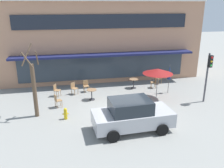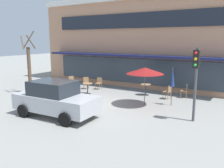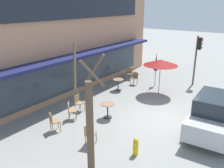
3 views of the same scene
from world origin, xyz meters
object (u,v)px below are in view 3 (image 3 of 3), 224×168
object	(u,v)px
cafe_chair_0	(129,73)
cafe_chair_2	(71,110)
cafe_table_near_wall	(108,108)
parked_sedan	(216,114)
fire_hydrant	(136,146)
cafe_chair_3	(79,102)
patio_umbrella_green_folded	(161,62)
street_tree	(90,123)
cafe_chair_1	(53,121)
patio_umbrella_cream_folded	(156,63)
cafe_chair_5	(135,77)
cafe_chair_4	(90,133)
cafe_table_streetside	(118,83)
traffic_light_pole	(198,53)

from	to	relation	value
cafe_chair_0	cafe_chair_2	bearing A→B (deg)	-171.57
cafe_table_near_wall	cafe_chair_2	world-z (taller)	cafe_chair_2
parked_sedan	fire_hydrant	world-z (taller)	parked_sedan
cafe_chair_3	parked_sedan	world-z (taller)	parked_sedan
patio_umbrella_green_folded	street_tree	world-z (taller)	street_tree
patio_umbrella_green_folded	cafe_chair_1	distance (m)	7.41
patio_umbrella_cream_folded	cafe_chair_1	bearing A→B (deg)	173.59
cafe_chair_0	cafe_chair_1	world-z (taller)	same
cafe_table_near_wall	cafe_chair_1	xyz separation A→B (m)	(-2.45, 1.17, 0.01)
cafe_table_near_wall	cafe_chair_1	size ratio (longest dim) A/B	0.85
cafe_chair_5	cafe_chair_4	bearing A→B (deg)	-162.71
cafe_table_near_wall	cafe_chair_2	size ratio (longest dim) A/B	0.85
street_tree	cafe_chair_2	bearing A→B (deg)	54.04
cafe_table_streetside	cafe_chair_5	bearing A→B (deg)	-9.68
cafe_table_streetside	street_tree	world-z (taller)	street_tree
patio_umbrella_green_folded	fire_hydrant	bearing A→B (deg)	-162.58
cafe_chair_5	fire_hydrant	xyz separation A→B (m)	(-7.09, -4.17, -0.17)
parked_sedan	cafe_chair_5	bearing A→B (deg)	59.40
parked_sedan	fire_hydrant	distance (m)	4.02
cafe_chair_5	street_tree	size ratio (longest dim) A/B	0.21
parked_sedan	cafe_chair_0	bearing A→B (deg)	57.80
cafe_table_near_wall	parked_sedan	size ratio (longest dim) A/B	0.18
cafe_chair_0	cafe_table_near_wall	bearing A→B (deg)	-158.13
patio_umbrella_green_folded	cafe_chair_4	distance (m)	7.09
cafe_chair_2	traffic_light_pole	bearing A→B (deg)	-20.77
cafe_table_near_wall	parked_sedan	bearing A→B (deg)	-71.12
cafe_chair_2	parked_sedan	distance (m)	6.63
patio_umbrella_green_folded	cafe_chair_0	world-z (taller)	patio_umbrella_green_folded
cafe_table_near_wall	cafe_chair_2	bearing A→B (deg)	130.92
patio_umbrella_green_folded	traffic_light_pole	size ratio (longest dim) A/B	0.65
patio_umbrella_green_folded	fire_hydrant	distance (m)	6.94
patio_umbrella_green_folded	fire_hydrant	xyz separation A→B (m)	(-6.43, -2.02, -1.67)
cafe_chair_3	traffic_light_pole	xyz separation A→B (m)	(7.82, -3.69, 1.77)
cafe_chair_0	traffic_light_pole	world-z (taller)	traffic_light_pole
cafe_chair_4	parked_sedan	bearing A→B (deg)	-43.88
cafe_chair_2	cafe_chair_5	distance (m)	6.41
patio_umbrella_cream_folded	cafe_chair_3	world-z (taller)	patio_umbrella_cream_folded
patio_umbrella_cream_folded	cafe_chair_3	bearing A→B (deg)	166.27
patio_umbrella_cream_folded	cafe_chair_4	distance (m)	8.36
cafe_chair_3	cafe_table_streetside	bearing A→B (deg)	0.83
cafe_chair_5	traffic_light_pole	distance (m)	4.54
cafe_chair_1	fire_hydrant	world-z (taller)	cafe_chair_1
street_tree	cafe_chair_1	bearing A→B (deg)	70.36
cafe_table_near_wall	cafe_chair_3	bearing A→B (deg)	97.86
cafe_chair_1	fire_hydrant	size ratio (longest dim) A/B	1.26
cafe_table_near_wall	cafe_chair_1	world-z (taller)	cafe_chair_1
cafe_table_near_wall	cafe_chair_3	xyz separation A→B (m)	(-0.24, 1.72, 0.01)
cafe_chair_0	cafe_chair_2	distance (m)	7.31
patio_umbrella_cream_folded	fire_hydrant	size ratio (longest dim) A/B	3.12
cafe_chair_0	fire_hydrant	world-z (taller)	cafe_chair_0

